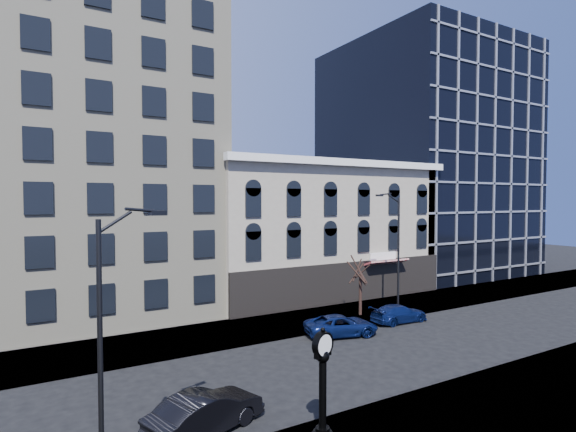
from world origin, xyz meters
TOP-DOWN VIEW (x-y plane):
  - ground at (0.00, 0.00)m, footprint 160.00×160.00m
  - sidewalk_far at (0.00, 8.00)m, footprint 160.00×6.00m
  - cream_tower at (-6.11, 18.88)m, footprint 15.90×15.40m
  - victorian_row at (12.00, 15.89)m, footprint 22.60×11.19m
  - glass_office at (32.00, 20.91)m, footprint 20.00×20.15m
  - street_clock at (-2.74, -6.59)m, footprint 0.96×0.96m
  - street_lamp_near at (-9.54, -5.85)m, footprint 2.22×0.88m
  - street_lamp_far at (12.75, 6.32)m, footprint 2.48×0.47m
  - bare_tree_far at (10.30, 7.08)m, footprint 2.98×2.98m
  - car_near_b at (-6.09, -3.54)m, footprint 5.11×3.16m
  - car_far_a at (5.97, 3.81)m, footprint 5.30×3.42m
  - car_far_b at (11.61, 4.28)m, footprint 4.55×1.98m

SIDE VIEW (x-z plane):
  - ground at x=0.00m, z-range 0.00..0.00m
  - sidewalk_far at x=0.00m, z-range 0.00..0.12m
  - car_far_b at x=11.61m, z-range 0.00..1.30m
  - car_far_a at x=5.97m, z-range 0.00..1.36m
  - car_near_b at x=-6.09m, z-range 0.00..1.59m
  - street_clock at x=-2.74m, z-range -0.08..4.17m
  - bare_tree_far at x=10.30m, z-range 1.42..6.54m
  - victorian_row at x=12.00m, z-range -0.25..12.25m
  - street_lamp_near at x=-9.54m, z-range 2.36..11.15m
  - street_lamp_far at x=12.75m, z-range 2.56..12.15m
  - glass_office at x=32.00m, z-range 0.00..28.00m
  - cream_tower at x=-6.11m, z-range -1.93..40.57m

